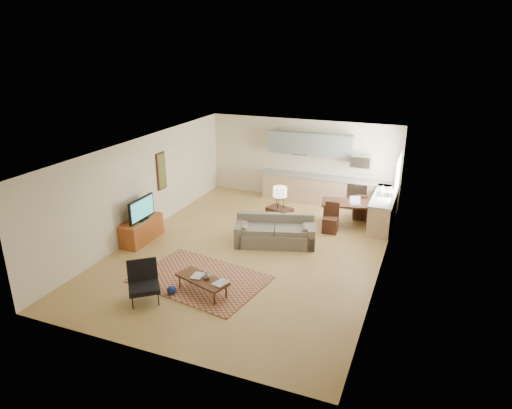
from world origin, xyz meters
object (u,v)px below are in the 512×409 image
at_px(tv_credenza, 142,230).
at_px(console_table, 279,221).
at_px(sofa, 275,231).
at_px(coffee_table, 202,286).
at_px(armchair, 144,283).
at_px(dining_table, 346,214).

relative_size(tv_credenza, console_table, 1.72).
relative_size(sofa, tv_credenza, 1.62).
bearing_deg(coffee_table, armchair, -125.79).
bearing_deg(console_table, armchair, -88.37).
relative_size(console_table, dining_table, 0.56).
relative_size(sofa, console_table, 2.80).
distance_m(sofa, dining_table, 2.52).
bearing_deg(sofa, armchair, -130.68).
distance_m(coffee_table, dining_table, 5.40).
height_order(sofa, coffee_table, sofa).
distance_m(tv_credenza, dining_table, 5.83).
height_order(coffee_table, console_table, console_table).
relative_size(coffee_table, dining_table, 0.87).
xyz_separation_m(sofa, tv_credenza, (-3.41, -1.13, -0.07)).
distance_m(coffee_table, tv_credenza, 3.35).
bearing_deg(sofa, console_table, 81.68).
bearing_deg(dining_table, sofa, -137.80).
height_order(tv_credenza, console_table, console_table).
distance_m(sofa, console_table, 0.70).
relative_size(sofa, armchair, 2.64).
xyz_separation_m(armchair, dining_table, (3.06, 5.70, -0.06)).
xyz_separation_m(coffee_table, tv_credenza, (-2.81, 1.81, 0.13)).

